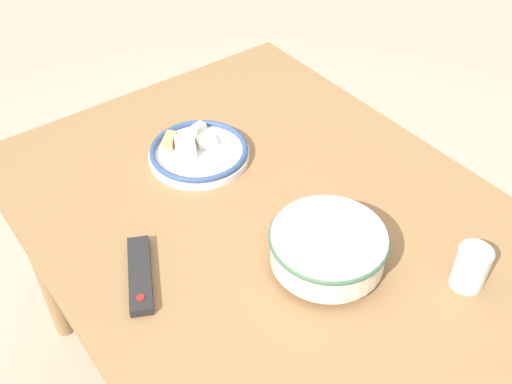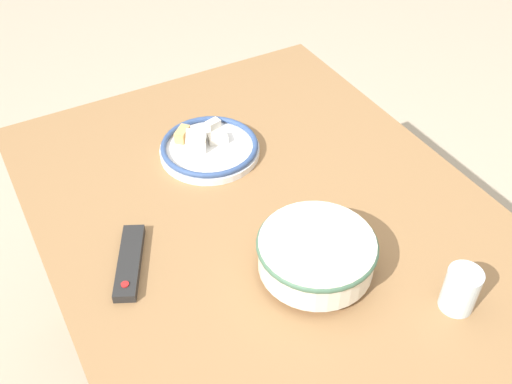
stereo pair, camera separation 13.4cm
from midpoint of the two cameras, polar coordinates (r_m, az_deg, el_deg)
The scene contains 5 objects.
dining_table at distance 1.40m, azimuth -1.16°, elevation -4.78°, with size 1.29×0.97×0.74m.
noodle_bowl at distance 1.21m, azimuth 3.57°, elevation -5.50°, with size 0.24×0.24×0.09m.
food_plate at distance 1.50m, azimuth -8.08°, elevation 3.71°, with size 0.25×0.25×0.05m.
tv_remote at distance 1.25m, azimuth -14.05°, elevation -7.79°, with size 0.19×0.13×0.02m.
drinking_glass at distance 1.23m, azimuth 16.89°, elevation -7.05°, with size 0.07×0.07×0.09m.
Camera 1 is at (-0.75, 0.61, 1.68)m, focal length 42.00 mm.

